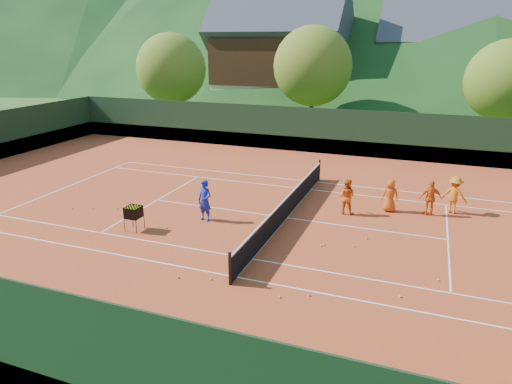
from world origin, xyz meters
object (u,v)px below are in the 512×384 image
(student_b, at_px, (431,198))
(ball_hopper, at_px, (134,213))
(coach, at_px, (205,201))
(chalet_mid, at_px, (443,63))
(student_d, at_px, (454,195))
(student_a, at_px, (346,196))
(chalet_left, at_px, (280,56))
(tennis_net, at_px, (287,207))
(student_c, at_px, (390,196))

(student_b, bearing_deg, ball_hopper, 14.92)
(coach, relative_size, chalet_mid, 0.14)
(student_d, relative_size, chalet_mid, 0.13)
(student_a, relative_size, chalet_left, 0.11)
(ball_hopper, bearing_deg, chalet_mid, 73.23)
(coach, height_order, tennis_net, coach)
(student_c, relative_size, student_d, 0.89)
(ball_hopper, bearing_deg, coach, 41.85)
(student_b, distance_m, student_c, 1.67)
(student_a, height_order, chalet_mid, chalet_mid)
(ball_hopper, xyz_separation_m, chalet_left, (-4.73, 33.41, 4.88))
(student_b, relative_size, tennis_net, 0.13)
(tennis_net, bearing_deg, ball_hopper, -147.08)
(student_a, relative_size, chalet_mid, 0.12)
(coach, xyz_separation_m, student_d, (9.73, 4.61, -0.05))
(student_a, height_order, student_c, student_a)
(student_b, relative_size, student_c, 1.06)
(coach, bearing_deg, student_b, 34.67)
(student_a, xyz_separation_m, student_b, (3.41, 1.09, -0.01))
(chalet_left, bearing_deg, tennis_net, -71.57)
(coach, bearing_deg, chalet_mid, 85.88)
(chalet_mid, bearing_deg, student_d, -88.85)
(student_d, bearing_deg, student_c, 32.38)
(student_d, bearing_deg, chalet_mid, -73.14)
(student_d, bearing_deg, student_b, 49.17)
(student_d, bearing_deg, tennis_net, 41.03)
(student_a, height_order, student_b, student_a)
(chalet_mid, bearing_deg, student_a, -96.56)
(student_d, height_order, chalet_left, chalet_left)
(student_d, bearing_deg, student_a, 37.24)
(student_c, relative_size, tennis_net, 0.12)
(student_b, height_order, chalet_left, chalet_left)
(tennis_net, bearing_deg, student_b, 23.83)
(student_d, xyz_separation_m, chalet_left, (-16.62, 26.87, 4.80))
(student_d, xyz_separation_m, chalet_mid, (-0.62, 30.87, 4.15))
(student_b, distance_m, chalet_left, 32.02)
(coach, relative_size, chalet_left, 0.13)
(student_b, relative_size, student_d, 0.94)
(student_d, bearing_deg, coach, 41.06)
(ball_hopper, relative_size, chalet_left, 0.07)
(student_a, relative_size, student_d, 0.95)
(student_d, distance_m, chalet_mid, 31.15)
(tennis_net, bearing_deg, chalet_mid, 79.99)
(student_a, height_order, tennis_net, student_a)
(tennis_net, distance_m, chalet_left, 32.04)
(tennis_net, relative_size, chalet_left, 0.87)
(student_a, xyz_separation_m, tennis_net, (-2.25, -1.41, -0.28))
(ball_hopper, bearing_deg, student_c, 31.85)
(tennis_net, bearing_deg, student_c, 30.40)
(student_a, bearing_deg, student_d, -155.95)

